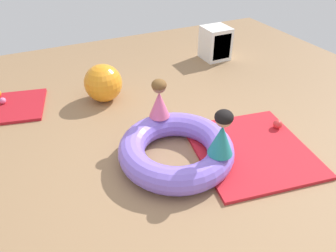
{
  "coord_description": "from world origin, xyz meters",
  "views": [
    {
      "loc": [
        -1.22,
        -2.33,
        2.28
      ],
      "look_at": [
        -0.01,
        0.21,
        0.32
      ],
      "focal_mm": 34.01,
      "sensor_mm": 36.0,
      "label": 1
    }
  ],
  "objects": [
    {
      "name": "ground_plane",
      "position": [
        0.0,
        0.0,
        0.0
      ],
      "size": [
        8.0,
        8.0,
        0.0
      ],
      "primitive_type": "plane",
      "color": "#93704C"
    },
    {
      "name": "gym_mat_near_left",
      "position": [
        0.82,
        -0.22,
        0.02
      ],
      "size": [
        1.42,
        1.48,
        0.04
      ],
      "primitive_type": "cube",
      "rotation": [
        0.0,
        0.0,
        -0.16
      ],
      "color": "red",
      "rests_on": "ground"
    },
    {
      "name": "inflatable_cushion",
      "position": [
        -0.01,
        0.01,
        0.14
      ],
      "size": [
        1.23,
        1.23,
        0.28
      ],
      "primitive_type": "torus",
      "color": "#8466E0",
      "rests_on": "ground"
    },
    {
      "name": "child_in_teal",
      "position": [
        0.27,
        -0.37,
        0.52
      ],
      "size": [
        0.33,
        0.33,
        0.49
      ],
      "rotation": [
        0.0,
        0.0,
        0.46
      ],
      "color": "teal",
      "rests_on": "inflatable_cushion"
    },
    {
      "name": "child_in_pink",
      "position": [
        0.01,
        0.49,
        0.51
      ],
      "size": [
        0.28,
        0.28,
        0.46
      ],
      "rotation": [
        0.0,
        0.0,
        4.48
      ],
      "color": "#E5608E",
      "rests_on": "inflatable_cushion"
    },
    {
      "name": "play_ball_pink",
      "position": [
        -1.65,
        2.04,
        0.08
      ],
      "size": [
        0.09,
        0.09,
        0.09
      ],
      "primitive_type": "sphere",
      "color": "pink",
      "rests_on": "gym_mat_far_right"
    },
    {
      "name": "play_ball_blue",
      "position": [
        0.38,
        0.11,
        0.07
      ],
      "size": [
        0.06,
        0.06,
        0.06
      ],
      "primitive_type": "sphere",
      "color": "blue",
      "rests_on": "gym_mat_near_left"
    },
    {
      "name": "play_ball_red",
      "position": [
        1.34,
        -0.03,
        0.09
      ],
      "size": [
        0.11,
        0.11,
        0.11
      ],
      "primitive_type": "sphere",
      "color": "red",
      "rests_on": "gym_mat_near_left"
    },
    {
      "name": "exercise_ball_large",
      "position": [
        -0.34,
        1.61,
        0.26
      ],
      "size": [
        0.52,
        0.52,
        0.52
      ],
      "primitive_type": "sphere",
      "color": "orange",
      "rests_on": "ground"
    },
    {
      "name": "storage_cube",
      "position": [
        1.86,
        2.2,
        0.28
      ],
      "size": [
        0.44,
        0.44,
        0.56
      ],
      "color": "white",
      "rests_on": "ground"
    }
  ]
}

